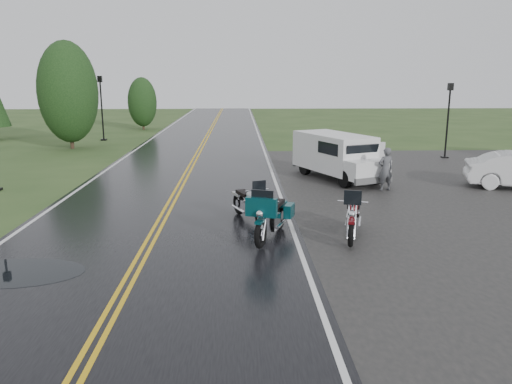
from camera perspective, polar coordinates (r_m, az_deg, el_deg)
ground at (r=12.76m, az=-12.43°, el=-6.48°), size 120.00×120.00×0.00m
road at (r=22.35m, az=-7.91°, el=2.04°), size 8.00×100.00×0.04m
parking_pad at (r=19.39m, az=24.66°, el=-0.69°), size 14.00×24.00×0.03m
motorcycle_red at (r=12.54m, az=10.86°, el=-3.41°), size 1.44×2.50×1.40m
motorcycle_teal at (r=12.20m, az=0.53°, el=-3.48°), size 1.69×2.62×1.45m
motorcycle_silver at (r=13.93m, az=0.52°, el=-1.72°), size 1.58×2.36×1.31m
van_white at (r=19.46m, az=10.21°, el=3.19°), size 3.66×5.24×1.93m
person_at_van at (r=19.34m, az=14.59°, el=2.46°), size 0.67×0.52×1.63m
lamp_post_far_left at (r=35.94m, az=-17.22°, el=9.14°), size 0.38×0.38×4.40m
lamp_post_far_right at (r=28.34m, az=21.06°, el=7.60°), size 0.34×0.34×3.99m
tree_left_mid at (r=32.25m, az=-20.60°, el=9.48°), size 3.49×3.49×5.45m
tree_left_far at (r=43.01m, az=-12.84°, el=9.41°), size 2.39×2.39×3.67m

